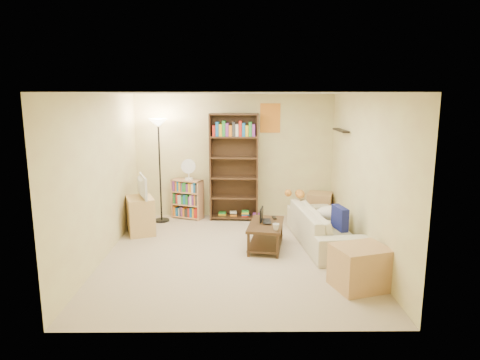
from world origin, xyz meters
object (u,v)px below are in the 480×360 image
Objects in this scene: tv_stand at (140,215)px; side_table at (319,206)px; laptop at (270,222)px; mug at (276,227)px; desk_fan at (189,169)px; floor_lamp at (159,140)px; television at (139,187)px; end_cabinet at (360,267)px; tabby_cat at (298,194)px; short_bookshelf at (187,199)px; coffee_table at (266,232)px; sofa at (324,227)px; tall_bookshelf at (234,164)px.

side_table is at bearing -5.93° from tv_stand.
laptop is 0.48× the size of tv_stand.
tv_stand is at bearing 153.86° from mug.
desk_fan is at bearing 29.13° from tv_stand.
floor_lamp is 3.45m from side_table.
laptop is 1.98m from side_table.
television is 1.27× the size of side_table.
end_cabinet is at bearing -144.45° from television.
side_table is (0.55, 0.71, -0.42)m from tabby_cat.
tv_stand is 1.58× the size of desk_fan.
floor_lamp is 3.03× the size of end_cabinet.
short_bookshelf reaches higher than laptop.
floor_lamp is (-2.10, 1.90, 1.14)m from mug.
floor_lamp is (-1.97, 1.55, 1.34)m from coffee_table.
desk_fan is (-1.43, 1.72, 0.76)m from coffee_table.
end_cabinet is (0.13, -1.67, -0.02)m from sofa.
tall_bookshelf is at bearing 17.77° from short_bookshelf.
television is 1.30m from short_bookshelf.
side_table is at bearing 3.23° from tall_bookshelf.
tv_stand reaches higher than coffee_table.
mug is at bearing 116.77° from sofa.
desk_fan reaches higher than tv_stand.
laptop is 2.95× the size of mug.
desk_fan is (0.79, 0.92, 0.17)m from television.
side_table reaches higher than coffee_table.
laptop is 1.87m from tall_bookshelf.
tv_stand is 3.53m from side_table.
floor_lamp is (-2.97, 1.35, 1.31)m from sofa.
tabby_cat is 0.72× the size of end_cabinet.
tall_bookshelf is at bearing 117.65° from end_cabinet.
tabby_cat is 0.23× the size of tall_bookshelf.
tabby_cat is at bearing -127.90° from side_table.
mug is 0.16× the size of television.
end_cabinet reaches higher than coffee_table.
end_cabinet is (2.61, -3.23, -0.12)m from short_bookshelf.
tabby_cat is at bearing -27.81° from tall_bookshelf.
tall_bookshelf is 1.92m from side_table.
laptop is 2.41m from tv_stand.
desk_fan is (-2.08, 0.75, 0.35)m from tabby_cat.
desk_fan is (-1.50, 1.66, 0.60)m from laptop.
desk_fan reaches higher than mug.
short_bookshelf is at bearing 52.03° from sofa.
television is at bearing 145.83° from end_cabinet.
mug is 2.30m from side_table.
short_bookshelf is at bearing 127.29° from mug.
desk_fan reaches higher than side_table.
tall_bookshelf is (1.69, 0.89, 0.79)m from tv_stand.
tabby_cat reaches higher than side_table.
tabby_cat is (-0.35, 0.77, 0.39)m from sofa.
side_table is (1.07, 2.03, -0.20)m from mug.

